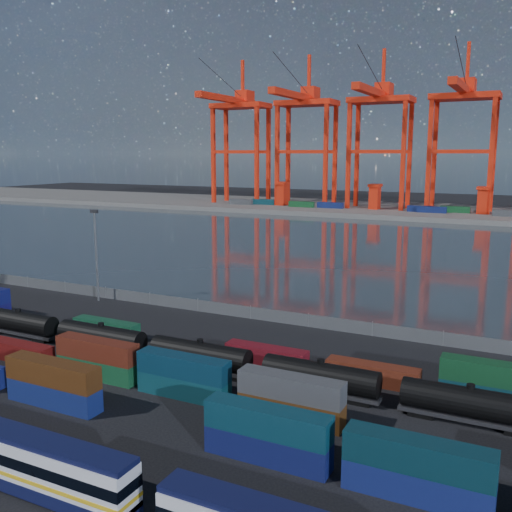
% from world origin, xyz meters
% --- Properties ---
extents(ground, '(700.00, 700.00, 0.00)m').
position_xyz_m(ground, '(0.00, 0.00, 0.00)').
color(ground, black).
rests_on(ground, ground).
extents(harbor_water, '(700.00, 700.00, 0.00)m').
position_xyz_m(harbor_water, '(0.00, 105.00, 0.01)').
color(harbor_water, '#28323A').
rests_on(harbor_water, ground).
extents(far_quay, '(700.00, 70.00, 2.00)m').
position_xyz_m(far_quay, '(0.00, 210.00, 1.00)').
color(far_quay, '#514F4C').
rests_on(far_quay, ground).
extents(passenger_train, '(74.80, 2.81, 4.83)m').
position_xyz_m(passenger_train, '(4.63, -22.47, 2.43)').
color(passenger_train, silver).
rests_on(passenger_train, ground).
extents(container_row_south, '(138.69, 2.31, 4.93)m').
position_xyz_m(container_row_south, '(-1.48, -10.02, 1.99)').
color(container_row_south, '#3B3E40').
rests_on(container_row_south, ground).
extents(container_row_mid, '(139.61, 2.22, 4.72)m').
position_xyz_m(container_row_mid, '(9.36, -2.09, 1.77)').
color(container_row_mid, '#3A3D3F').
rests_on(container_row_mid, ground).
extents(container_row_north, '(140.01, 2.20, 4.69)m').
position_xyz_m(container_row_north, '(3.96, 10.72, 1.81)').
color(container_row_north, '#102051').
rests_on(container_row_north, ground).
extents(tanker_string, '(106.56, 2.91, 4.17)m').
position_xyz_m(tanker_string, '(-10.68, 4.92, 2.09)').
color(tanker_string, black).
rests_on(tanker_string, ground).
extents(waterfront_fence, '(160.12, 0.12, 2.20)m').
position_xyz_m(waterfront_fence, '(-0.00, 28.00, 1.00)').
color(waterfront_fence, '#595B5E').
rests_on(waterfront_fence, ground).
extents(yard_light_mast, '(1.60, 0.40, 16.60)m').
position_xyz_m(yard_light_mast, '(-30.00, 26.00, 9.30)').
color(yard_light_mast, slate).
rests_on(yard_light_mast, ground).
extents(gantry_cranes, '(202.54, 52.87, 71.60)m').
position_xyz_m(gantry_cranes, '(-7.50, 203.10, 43.89)').
color(gantry_cranes, red).
rests_on(gantry_cranes, ground).
extents(quay_containers, '(172.58, 10.99, 2.60)m').
position_xyz_m(quay_containers, '(-11.00, 195.46, 3.30)').
color(quay_containers, navy).
rests_on(quay_containers, far_quay).
extents(straddle_carriers, '(140.00, 7.00, 11.10)m').
position_xyz_m(straddle_carriers, '(-2.50, 200.00, 7.82)').
color(straddle_carriers, red).
rests_on(straddle_carriers, far_quay).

